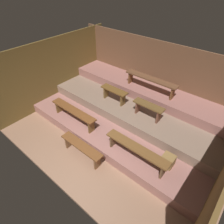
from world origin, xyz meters
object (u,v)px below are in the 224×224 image
Objects in this scene: bench_lower_left at (73,112)px; bench_lower_right at (137,150)px; bench_middle_left at (114,92)px; bench_upper_center at (151,80)px; wooden_crate_lower at (168,161)px; bench_middle_right at (148,108)px; bench_floor_center at (82,148)px.

bench_lower_left and bench_lower_right have the same top height.
bench_middle_left is 0.52× the size of bench_upper_center.
wooden_crate_lower is (1.82, -1.96, -0.87)m from bench_upper_center.
bench_middle_right is at bearing -60.31° from bench_upper_center.
bench_lower_right is at bearing 0.00° from bench_lower_left.
bench_floor_center is at bearing -152.90° from wooden_crate_lower.
bench_lower_left is 2.46m from bench_lower_right.
bench_lower_right is 2.68m from bench_upper_center.
bench_lower_left is 1.83× the size of bench_middle_right.
wooden_crate_lower is (2.65, -1.01, -0.51)m from bench_middle_left.
bench_middle_right is at bearing 141.87° from wooden_crate_lower.
bench_lower_left reaches higher than bench_floor_center.
bench_lower_left is at bearing 180.00° from bench_lower_right.
bench_lower_right is (1.38, 0.69, 0.33)m from bench_floor_center.
bench_middle_left reaches higher than bench_floor_center.
bench_floor_center is 0.79× the size of bench_lower_right.
bench_middle_right reaches higher than bench_floor_center.
bench_middle_left reaches higher than wooden_crate_lower.
bench_upper_center is at bearing 49.31° from bench_middle_left.
bench_lower_left is 0.96× the size of bench_upper_center.
bench_middle_left is at bearing 180.00° from bench_middle_right.
bench_lower_left is 3.23m from wooden_crate_lower.
bench_middle_left is at bearing 159.20° from wooden_crate_lower.
bench_lower_left is at bearing -120.20° from bench_upper_center.
bench_middle_left is at bearing 104.32° from bench_floor_center.
bench_middle_left is (-0.53, 2.09, 0.62)m from bench_floor_center.
bench_upper_center is (0.29, 3.04, 0.97)m from bench_floor_center.
bench_middle_right is 0.52× the size of bench_upper_center.
bench_upper_center reaches higher than bench_floor_center.
wooden_crate_lower is at bearing 28.43° from bench_lower_right.
bench_lower_right is at bearing -151.57° from wooden_crate_lower.
bench_middle_left is (-1.91, 1.40, 0.29)m from bench_lower_right.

